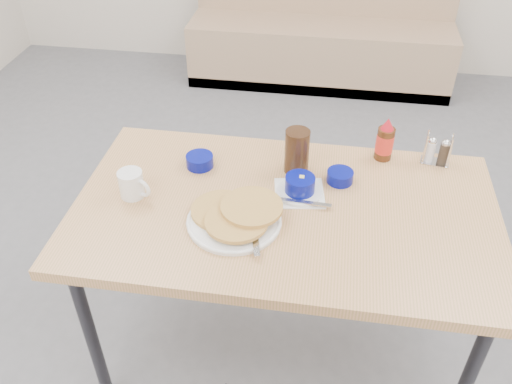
# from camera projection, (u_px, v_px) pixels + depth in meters

# --- Properties ---
(booth_bench) EXTENTS (1.90, 0.56, 1.22)m
(booth_bench) POSITION_uv_depth(u_px,v_px,m) (321.00, 32.00, 4.00)
(booth_bench) COLOR tan
(booth_bench) RESTS_ON ground
(dining_table) EXTENTS (1.40, 0.80, 0.76)m
(dining_table) POSITION_uv_depth(u_px,v_px,m) (284.00, 221.00, 1.82)
(dining_table) COLOR tan
(dining_table) RESTS_ON ground
(pancake_plate) EXTENTS (0.30, 0.31, 0.05)m
(pancake_plate) POSITION_uv_depth(u_px,v_px,m) (236.00, 217.00, 1.71)
(pancake_plate) COLOR white
(pancake_plate) RESTS_ON dining_table
(coffee_mug) EXTENTS (0.12, 0.08, 0.09)m
(coffee_mug) POSITION_uv_depth(u_px,v_px,m) (132.00, 184.00, 1.80)
(coffee_mug) COLOR white
(coffee_mug) RESTS_ON dining_table
(grits_setting) EXTENTS (0.21, 0.19, 0.07)m
(grits_setting) POSITION_uv_depth(u_px,v_px,m) (300.00, 187.00, 1.82)
(grits_setting) COLOR white
(grits_setting) RESTS_ON dining_table
(creamer_bowl) EXTENTS (0.10, 0.10, 0.04)m
(creamer_bowl) POSITION_uv_depth(u_px,v_px,m) (200.00, 161.00, 1.96)
(creamer_bowl) COLOR #050C76
(creamer_bowl) RESTS_ON dining_table
(butter_bowl) EXTENTS (0.09, 0.09, 0.04)m
(butter_bowl) POSITION_uv_depth(u_px,v_px,m) (340.00, 177.00, 1.88)
(butter_bowl) COLOR #050C76
(butter_bowl) RESTS_ON dining_table
(amber_tumbler) EXTENTS (0.11, 0.11, 0.16)m
(amber_tumbler) POSITION_uv_depth(u_px,v_px,m) (297.00, 151.00, 1.90)
(amber_tumbler) COLOR black
(amber_tumbler) RESTS_ON dining_table
(condiment_caddy) EXTENTS (0.11, 0.07, 0.12)m
(condiment_caddy) POSITION_uv_depth(u_px,v_px,m) (437.00, 153.00, 1.96)
(condiment_caddy) COLOR silver
(condiment_caddy) RESTS_ON dining_table
(syrup_bottle) EXTENTS (0.06, 0.06, 0.17)m
(syrup_bottle) POSITION_uv_depth(u_px,v_px,m) (385.00, 141.00, 1.97)
(syrup_bottle) COLOR #47230F
(syrup_bottle) RESTS_ON dining_table
(sugar_wrapper) EXTENTS (0.04, 0.03, 0.00)m
(sugar_wrapper) POSITION_uv_depth(u_px,v_px,m) (133.00, 180.00, 1.90)
(sugar_wrapper) COLOR #E8564D
(sugar_wrapper) RESTS_ON dining_table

